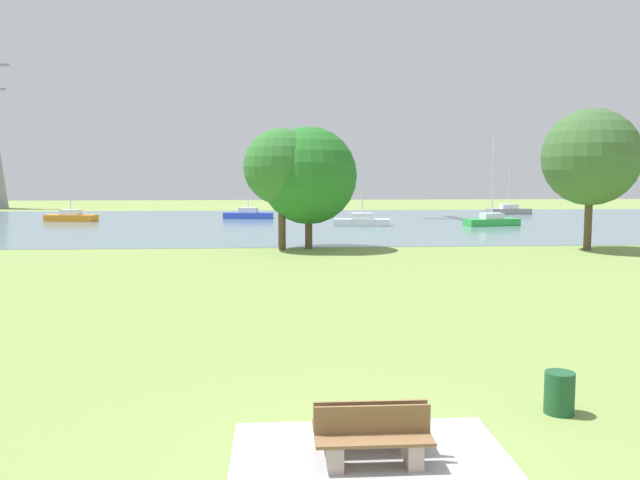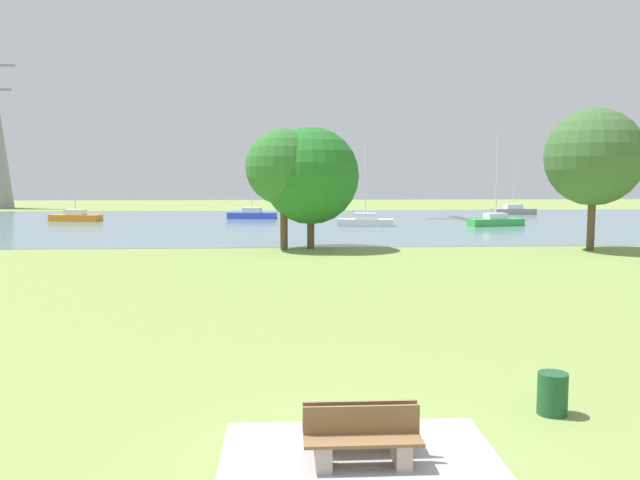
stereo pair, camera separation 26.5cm
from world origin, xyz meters
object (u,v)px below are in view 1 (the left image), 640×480
(sailboat_orange, at_px, (71,217))
(tree_mid_shore, at_px, (282,167))
(sailboat_gray, at_px, (509,210))
(tree_east_near, at_px, (591,157))
(bench_facing_water, at_px, (369,429))
(sailboat_white, at_px, (362,221))
(tree_west_near, at_px, (309,176))
(litter_bin, at_px, (559,393))
(bench_facing_inland, at_px, (374,443))
(sailboat_green, at_px, (492,220))
(sailboat_blue, at_px, (248,214))

(sailboat_orange, bearing_deg, tree_mid_shore, -51.07)
(sailboat_gray, distance_m, tree_east_near, 34.78)
(bench_facing_water, distance_m, sailboat_white, 46.25)
(tree_mid_shore, bearing_deg, sailboat_orange, 128.93)
(tree_west_near, height_order, tree_east_near, tree_east_near)
(sailboat_white, xyz_separation_m, tree_west_near, (-5.41, -16.64, 3.92))
(litter_bin, relative_size, tree_east_near, 0.10)
(bench_facing_inland, xyz_separation_m, sailboat_green, (17.09, 45.83, 0.00))
(sailboat_blue, bearing_deg, bench_facing_water, -85.59)
(sailboat_green, distance_m, sailboat_orange, 38.76)
(litter_bin, bearing_deg, tree_mid_shore, 100.48)
(sailboat_blue, height_order, tree_west_near, tree_west_near)
(sailboat_blue, bearing_deg, bench_facing_inland, -85.64)
(bench_facing_water, distance_m, litter_bin, 4.23)
(tree_west_near, bearing_deg, tree_mid_shore, -164.78)
(sailboat_blue, distance_m, sailboat_gray, 29.06)
(sailboat_orange, bearing_deg, sailboat_gray, 9.86)
(sailboat_white, relative_size, tree_west_near, 0.96)
(litter_bin, relative_size, sailboat_gray, 0.14)
(litter_bin, bearing_deg, bench_facing_inland, -150.20)
(sailboat_blue, xyz_separation_m, tree_mid_shore, (3.14, -26.78, 4.43))
(sailboat_green, bearing_deg, tree_mid_shore, -137.86)
(bench_facing_inland, xyz_separation_m, tree_mid_shore, (-1.14, 29.33, 4.42))
(sailboat_blue, height_order, tree_east_near, tree_east_near)
(sailboat_white, bearing_deg, litter_bin, -92.59)
(sailboat_orange, height_order, tree_mid_shore, tree_mid_shore)
(bench_facing_inland, relative_size, tree_mid_shore, 0.25)
(sailboat_blue, height_order, sailboat_orange, sailboat_blue)
(bench_facing_water, relative_size, tree_mid_shore, 0.25)
(bench_facing_inland, bearing_deg, sailboat_green, 69.55)
(bench_facing_water, distance_m, bench_facing_inland, 0.54)
(tree_west_near, bearing_deg, bench_facing_inland, -90.90)
(bench_facing_water, height_order, tree_west_near, tree_west_near)
(bench_facing_inland, xyz_separation_m, sailboat_orange, (-20.85, 53.74, -0.02))
(bench_facing_water, bearing_deg, litter_bin, 23.45)
(litter_bin, distance_m, tree_east_near, 29.29)
(bench_facing_inland, height_order, sailboat_orange, sailboat_orange)
(sailboat_green, xyz_separation_m, sailboat_orange, (-37.94, 7.91, -0.02))
(bench_facing_water, bearing_deg, tree_mid_shore, 92.27)
(bench_facing_inland, height_order, sailboat_gray, sailboat_gray)
(tree_mid_shore, bearing_deg, sailboat_gray, 51.78)
(sailboat_gray, distance_m, tree_west_near, 39.91)
(bench_facing_water, bearing_deg, sailboat_orange, 111.40)
(sailboat_blue, height_order, sailboat_gray, sailboat_blue)
(sailboat_gray, bearing_deg, tree_east_near, -102.32)
(bench_facing_inland, distance_m, sailboat_white, 46.79)
(bench_facing_water, relative_size, sailboat_white, 0.26)
(sailboat_blue, xyz_separation_m, tree_west_near, (4.75, -26.34, 3.92))
(sailboat_orange, height_order, tree_east_near, tree_east_near)
(litter_bin, distance_m, sailboat_orange, 57.14)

